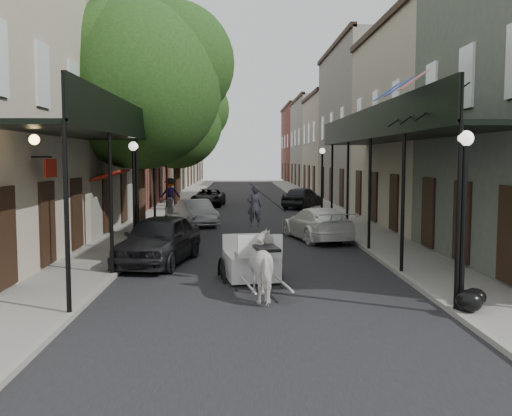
{
  "coord_description": "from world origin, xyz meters",
  "views": [
    {
      "loc": [
        -0.52,
        -13.53,
        3.27
      ],
      "look_at": [
        0.05,
        5.5,
        1.6
      ],
      "focal_mm": 40.0,
      "sensor_mm": 36.0,
      "label": 1
    }
  ],
  "objects": [
    {
      "name": "ground",
      "position": [
        0.0,
        0.0,
        0.0
      ],
      "size": [
        140.0,
        140.0,
        0.0
      ],
      "primitive_type": "plane",
      "color": "gray",
      "rests_on": "ground"
    },
    {
      "name": "road",
      "position": [
        0.0,
        20.0,
        0.01
      ],
      "size": [
        8.0,
        90.0,
        0.01
      ],
      "primitive_type": "cube",
      "color": "black",
      "rests_on": "ground"
    },
    {
      "name": "sidewalk_left",
      "position": [
        -5.0,
        20.0,
        0.06
      ],
      "size": [
        2.2,
        90.0,
        0.12
      ],
      "primitive_type": "cube",
      "color": "gray",
      "rests_on": "ground"
    },
    {
      "name": "sidewalk_right",
      "position": [
        5.0,
        20.0,
        0.06
      ],
      "size": [
        2.2,
        90.0,
        0.12
      ],
      "primitive_type": "cube",
      "color": "gray",
      "rests_on": "ground"
    },
    {
      "name": "building_row_left",
      "position": [
        -8.6,
        30.0,
        5.25
      ],
      "size": [
        5.0,
        80.0,
        10.5
      ],
      "primitive_type": "cube",
      "color": "#A89D86",
      "rests_on": "ground"
    },
    {
      "name": "building_row_right",
      "position": [
        8.6,
        30.0,
        5.25
      ],
      "size": [
        5.0,
        80.0,
        10.5
      ],
      "primitive_type": "cube",
      "color": "gray",
      "rests_on": "ground"
    },
    {
      "name": "gallery_left",
      "position": [
        -4.79,
        6.98,
        4.05
      ],
      "size": [
        2.2,
        18.05,
        4.88
      ],
      "color": "black",
      "rests_on": "sidewalk_left"
    },
    {
      "name": "gallery_right",
      "position": [
        4.79,
        6.98,
        4.05
      ],
      "size": [
        2.2,
        18.05,
        4.88
      ],
      "color": "black",
      "rests_on": "sidewalk_right"
    },
    {
      "name": "tree_near",
      "position": [
        -4.2,
        10.18,
        6.49
      ],
      "size": [
        7.31,
        6.8,
        9.63
      ],
      "color": "#382619",
      "rests_on": "sidewalk_left"
    },
    {
      "name": "tree_far",
      "position": [
        -4.25,
        24.18,
        5.84
      ],
      "size": [
        6.45,
        6.0,
        8.61
      ],
      "color": "#382619",
      "rests_on": "sidewalk_left"
    },
    {
      "name": "lamppost_right_near",
      "position": [
        4.1,
        -2.0,
        2.05
      ],
      "size": [
        0.32,
        0.32,
        3.71
      ],
      "color": "black",
      "rests_on": "sidewalk_right"
    },
    {
      "name": "lamppost_left",
      "position": [
        -4.1,
        6.0,
        2.05
      ],
      "size": [
        0.32,
        0.32,
        3.71
      ],
      "color": "black",
      "rests_on": "sidewalk_left"
    },
    {
      "name": "lamppost_right_far",
      "position": [
        4.1,
        18.0,
        2.05
      ],
      "size": [
        0.32,
        0.32,
        3.71
      ],
      "color": "black",
      "rests_on": "sidewalk_right"
    },
    {
      "name": "horse",
      "position": [
        0.13,
        -0.47,
        0.77
      ],
      "size": [
        1.12,
        1.94,
        1.54
      ],
      "primitive_type": "imported",
      "rotation": [
        0.0,
        0.0,
        3.31
      ],
      "color": "white",
      "rests_on": "ground"
    },
    {
      "name": "carriage",
      "position": [
        -0.26,
        1.9,
        1.0
      ],
      "size": [
        1.8,
        2.46,
        2.58
      ],
      "rotation": [
        0.0,
        0.0,
        0.17
      ],
      "color": "black",
      "rests_on": "ground"
    },
    {
      "name": "pedestrian_walking",
      "position": [
        -3.5,
        11.37,
        0.78
      ],
      "size": [
        0.93,
        0.85,
        1.55
      ],
      "primitive_type": "imported",
      "rotation": [
        0.0,
        0.0,
        0.42
      ],
      "color": "#A3A29A",
      "rests_on": "ground"
    },
    {
      "name": "pedestrian_sidewalk_left",
      "position": [
        -4.74,
        21.55,
        1.09
      ],
      "size": [
        1.4,
        1.04,
        1.94
      ],
      "primitive_type": "imported",
      "rotation": [
        0.0,
        0.0,
        3.43
      ],
      "color": "gray",
      "rests_on": "sidewalk_left"
    },
    {
      "name": "car_left_near",
      "position": [
        -3.0,
        4.0,
        0.76
      ],
      "size": [
        2.6,
        4.74,
        1.53
      ],
      "primitive_type": "imported",
      "rotation": [
        0.0,
        0.0,
        -0.19
      ],
      "color": "black",
      "rests_on": "ground"
    },
    {
      "name": "car_left_mid",
      "position": [
        -2.6,
        14.15,
        0.62
      ],
      "size": [
        2.48,
        4.01,
        1.25
      ],
      "primitive_type": "imported",
      "rotation": [
        0.0,
        0.0,
        0.33
      ],
      "color": "#9F9FA4",
      "rests_on": "ground"
    },
    {
      "name": "car_left_far",
      "position": [
        -2.6,
        25.3,
        0.6
      ],
      "size": [
        2.31,
        4.46,
        1.2
      ],
      "primitive_type": "imported",
      "rotation": [
        0.0,
        0.0,
        -0.07
      ],
      "color": "black",
      "rests_on": "ground"
    },
    {
      "name": "car_right_near",
      "position": [
        2.6,
        9.0,
        0.66
      ],
      "size": [
        2.77,
        4.82,
        1.31
      ],
      "primitive_type": "imported",
      "rotation": [
        0.0,
        0.0,
        3.36
      ],
      "color": "white",
      "rests_on": "ground"
    },
    {
      "name": "car_right_far",
      "position": [
        3.6,
        23.47,
        0.72
      ],
      "size": [
        3.28,
        4.54,
        1.44
      ],
      "primitive_type": "imported",
      "rotation": [
        0.0,
        0.0,
        2.72
      ],
      "color": "black",
      "rests_on": "ground"
    },
    {
      "name": "trash_bags",
      "position": [
        4.32,
        -2.03,
        0.34
      ],
      "size": [
        0.81,
        0.96,
        0.46
      ],
      "color": "black",
      "rests_on": "sidewalk_right"
    }
  ]
}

